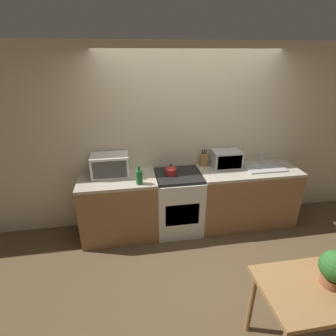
{
  "coord_description": "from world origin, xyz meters",
  "views": [
    {
      "loc": [
        -0.89,
        -2.44,
        2.44
      ],
      "look_at": [
        -0.37,
        0.69,
        1.05
      ],
      "focal_mm": 28.0,
      "sensor_mm": 36.0,
      "label": 1
    }
  ],
  "objects_px": {
    "kettle": "(171,170)",
    "bottle": "(139,177)",
    "dining_table": "(309,299)",
    "toaster_oven": "(226,159)",
    "stove_range": "(178,202)",
    "microwave": "(110,165)"
  },
  "relations": [
    {
      "from": "kettle",
      "to": "bottle",
      "type": "distance_m",
      "value": 0.5
    },
    {
      "from": "kettle",
      "to": "dining_table",
      "type": "bearing_deg",
      "value": -67.9
    },
    {
      "from": "kettle",
      "to": "dining_table",
      "type": "xyz_separation_m",
      "value": [
        0.79,
        -1.94,
        -0.34
      ]
    },
    {
      "from": "kettle",
      "to": "toaster_oven",
      "type": "distance_m",
      "value": 0.86
    },
    {
      "from": "kettle",
      "to": "dining_table",
      "type": "relative_size",
      "value": 0.21
    },
    {
      "from": "toaster_oven",
      "to": "stove_range",
      "type": "bearing_deg",
      "value": -169.1
    },
    {
      "from": "bottle",
      "to": "toaster_oven",
      "type": "height_order",
      "value": "toaster_oven"
    },
    {
      "from": "kettle",
      "to": "bottle",
      "type": "bearing_deg",
      "value": -154.65
    },
    {
      "from": "bottle",
      "to": "toaster_oven",
      "type": "distance_m",
      "value": 1.34
    },
    {
      "from": "microwave",
      "to": "dining_table",
      "type": "height_order",
      "value": "microwave"
    },
    {
      "from": "microwave",
      "to": "stove_range",
      "type": "bearing_deg",
      "value": -7.82
    },
    {
      "from": "microwave",
      "to": "toaster_oven",
      "type": "bearing_deg",
      "value": 0.54
    },
    {
      "from": "kettle",
      "to": "toaster_oven",
      "type": "relative_size",
      "value": 0.41
    },
    {
      "from": "bottle",
      "to": "dining_table",
      "type": "relative_size",
      "value": 0.31
    },
    {
      "from": "kettle",
      "to": "bottle",
      "type": "xyz_separation_m",
      "value": [
        -0.45,
        -0.21,
        0.03
      ]
    },
    {
      "from": "stove_range",
      "to": "toaster_oven",
      "type": "distance_m",
      "value": 0.95
    },
    {
      "from": "stove_range",
      "to": "toaster_oven",
      "type": "bearing_deg",
      "value": 10.9
    },
    {
      "from": "stove_range",
      "to": "toaster_oven",
      "type": "height_order",
      "value": "toaster_oven"
    },
    {
      "from": "bottle",
      "to": "dining_table",
      "type": "distance_m",
      "value": 2.16
    },
    {
      "from": "stove_range",
      "to": "bottle",
      "type": "distance_m",
      "value": 0.8
    },
    {
      "from": "toaster_oven",
      "to": "kettle",
      "type": "bearing_deg",
      "value": -171.53
    },
    {
      "from": "kettle",
      "to": "dining_table",
      "type": "distance_m",
      "value": 2.12
    }
  ]
}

